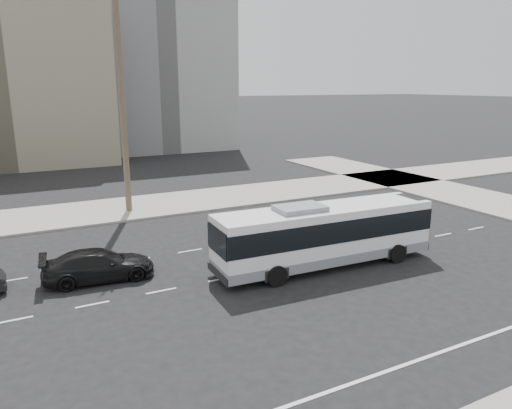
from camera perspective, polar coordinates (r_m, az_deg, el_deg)
ground at (r=24.53m, az=2.41°, el=-7.63°), size 700.00×700.00×0.00m
sidewalk_north at (r=38.10m, az=-9.26°, el=0.26°), size 120.00×7.00×0.15m
midrise_gray_center at (r=74.40m, az=-12.87°, el=16.81°), size 20.00×20.00×26.00m
civic_tower at (r=271.52m, az=-26.88°, el=18.99°), size 42.00×42.00×129.00m
highrise_right at (r=257.32m, az=-15.57°, el=19.43°), size 26.00×26.00×70.00m
highrise_far at (r=292.08m, az=-11.80°, el=17.96°), size 22.00×22.00×60.00m
city_bus at (r=24.55m, az=8.23°, el=-3.39°), size 11.76×3.11×3.35m
car_a at (r=24.08m, az=-18.30°, el=-6.89°), size 2.58×5.33×1.49m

